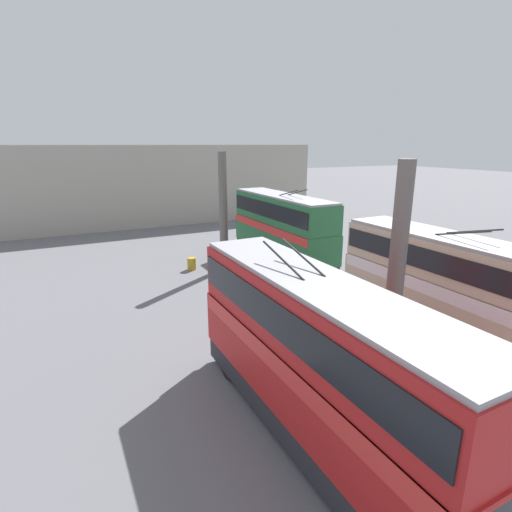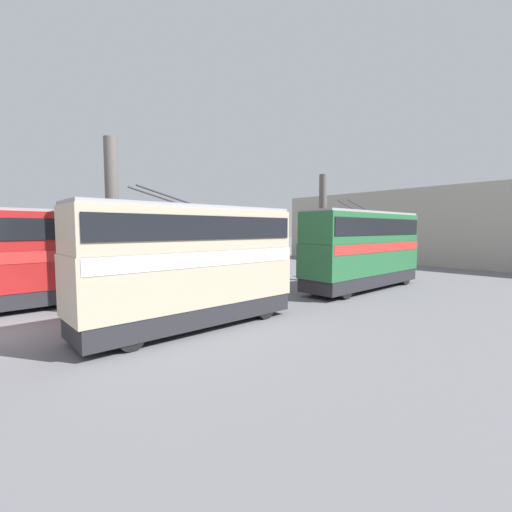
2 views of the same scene
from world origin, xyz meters
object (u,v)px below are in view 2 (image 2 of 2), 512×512
Objects in this scene: bus_left_far at (364,245)px; person_by_left_row at (90,311)px; bus_left_near at (191,259)px; person_by_right_row at (126,287)px; oil_drum at (307,272)px; person_aisle_midway at (204,282)px; bus_right_mid at (63,251)px.

bus_left_far reaches higher than person_by_left_row.
bus_left_far is at bearing 165.10° from person_by_left_row.
bus_left_near reaches higher than person_by_right_row.
person_by_left_row is 18.65m from oil_drum.
bus_left_far is 6.52× the size of person_aisle_midway.
bus_left_near is 4.98× the size of person_by_right_row.
bus_right_mid is at bearing 108.29° from bus_left_near.
person_by_right_row is at bearing -34.84° from person_aisle_midway.
person_by_left_row is (-16.33, 1.88, -2.04)m from bus_left_far.
bus_left_far is 6.51× the size of person_by_left_row.
bus_left_near is at bearing -47.59° from person_by_right_row.
bus_left_far is 12.45× the size of oil_drum.
bus_left_near is 5.60× the size of person_by_left_row.
oil_drum is at bearing 162.15° from person_aisle_midway.
person_by_right_row is (-0.44, 5.67, -1.80)m from bus_left_near.
bus_left_near is 5.60× the size of person_aisle_midway.
person_by_right_row is at bearing -177.97° from oil_drum.
bus_right_mid is at bearing 173.66° from oil_drum.
bus_right_mid is at bearing -51.13° from person_aisle_midway.
person_by_right_row is (-13.48, 5.67, -1.92)m from bus_left_far.
bus_right_mid is 7.57m from person_aisle_midway.
bus_left_far is at bearing -0.00° from bus_left_near.
bus_left_near is 4.25m from person_by_left_row.
bus_left_far is 10.61m from person_aisle_midway.
person_aisle_midway is (3.85, 4.90, -1.92)m from bus_left_near.
bus_left_near is 5.97m from person_by_right_row.
bus_left_near is 8.59m from bus_right_mid.
bus_left_far reaches higher than bus_right_mid.
person_by_right_row reaches higher than oil_drum.
bus_right_mid is 3.82m from person_by_right_row.
bus_left_far is 6.92m from oil_drum.
bus_left_near is 0.81× the size of bus_right_mid.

